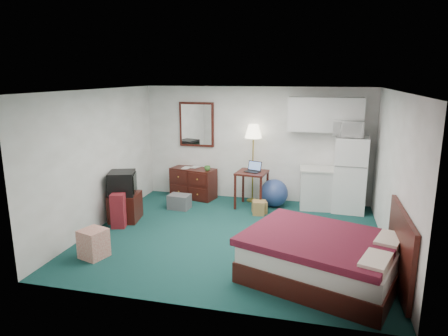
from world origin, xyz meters
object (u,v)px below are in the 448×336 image
(suitcase, at_px, (120,209))
(desk, at_px, (252,189))
(tv_stand, at_px, (125,207))
(dresser, at_px, (193,183))
(bed, at_px, (321,258))
(kitchen_counter, at_px, (319,189))
(fridge, at_px, (350,174))
(floor_lamp, at_px, (253,163))

(suitcase, bearing_deg, desk, 23.46)
(desk, xyz_separation_m, tv_stand, (-2.23, -1.35, -0.12))
(dresser, distance_m, desk, 1.44)
(dresser, distance_m, bed, 4.26)
(kitchen_counter, relative_size, tv_stand, 1.43)
(tv_stand, distance_m, suitcase, 0.31)
(bed, distance_m, suitcase, 3.82)
(bed, bearing_deg, fridge, 100.05)
(dresser, relative_size, suitcase, 1.58)
(tv_stand, bearing_deg, desk, 22.07)
(kitchen_counter, bearing_deg, suitcase, -155.36)
(kitchen_counter, xyz_separation_m, bed, (0.08, -3.09, -0.10))
(floor_lamp, height_order, bed, floor_lamp)
(kitchen_counter, height_order, suitcase, kitchen_counter)
(suitcase, bearing_deg, tv_stand, 84.46)
(floor_lamp, bearing_deg, suitcase, -136.03)
(bed, bearing_deg, dresser, 151.85)
(floor_lamp, bearing_deg, desk, -83.02)
(bed, bearing_deg, tv_stand, 178.02)
(fridge, bearing_deg, dresser, -178.30)
(fridge, height_order, bed, fridge)
(floor_lamp, xyz_separation_m, suitcase, (-2.14, -2.06, -0.54))
(fridge, bearing_deg, tv_stand, -155.91)
(dresser, distance_m, floor_lamp, 1.44)
(tv_stand, bearing_deg, suitcase, -91.06)
(dresser, distance_m, fridge, 3.41)
(desk, bearing_deg, suitcase, -136.19)
(floor_lamp, distance_m, bed, 3.60)
(floor_lamp, relative_size, kitchen_counter, 2.08)
(bed, height_order, tv_stand, bed)
(fridge, relative_size, bed, 0.80)
(kitchen_counter, bearing_deg, desk, -172.68)
(floor_lamp, height_order, suitcase, floor_lamp)
(bed, bearing_deg, desk, 137.04)
(tv_stand, relative_size, suitcase, 0.90)
(floor_lamp, xyz_separation_m, fridge, (2.03, -0.17, -0.09))
(fridge, relative_size, suitcase, 2.41)
(dresser, xyz_separation_m, kitchen_counter, (2.78, -0.07, 0.07))
(fridge, distance_m, tv_stand, 4.53)
(dresser, xyz_separation_m, fridge, (3.38, -0.10, 0.43))
(fridge, relative_size, tv_stand, 2.68)
(fridge, height_order, tv_stand, fridge)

